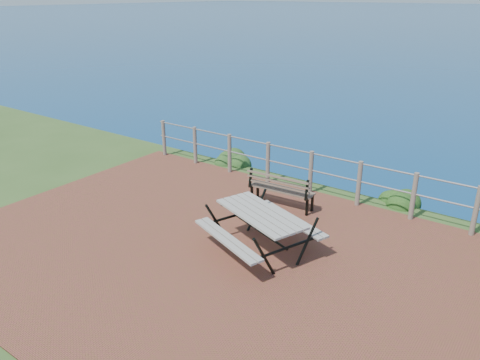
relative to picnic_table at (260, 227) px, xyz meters
name	(u,v)px	position (x,y,z in m)	size (l,w,h in m)	color
ground	(220,255)	(-0.50, -0.52, -0.48)	(10.00, 7.00, 0.12)	brown
safety_railing	(311,170)	(-0.50, 2.83, 0.10)	(9.40, 0.10, 1.00)	#6B5B4C
picnic_table	(260,227)	(0.00, 0.00, 0.00)	(1.91, 1.45, 0.75)	#A19D90
park_bench	(282,184)	(-0.65, 1.82, 0.05)	(1.44, 0.46, 0.80)	brown
shrub_lip_west	(235,162)	(-3.17, 3.55, -0.48)	(0.77, 0.77, 0.51)	#26491B
shrub_lip_east	(399,203)	(1.35, 3.52, -0.48)	(0.75, 0.75, 0.48)	#183D13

